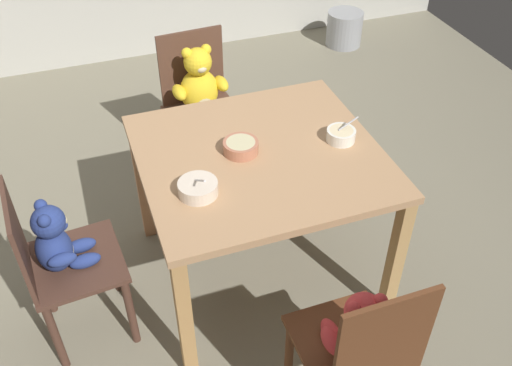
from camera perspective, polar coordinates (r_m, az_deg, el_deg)
ground_plane at (r=3.00m, az=0.32°, el=-8.72°), size 5.20×5.20×0.04m
dining_table at (r=2.54m, az=0.38°, el=1.26°), size 1.04×0.98×0.74m
teddy_chair_far_center at (r=3.27m, az=-5.57°, el=8.85°), size 0.43×0.42×0.87m
teddy_chair_near_left at (r=2.49m, az=-19.04°, el=-6.55°), size 0.41×0.42×0.83m
teddy_chair_near_front at (r=2.10m, az=10.11°, el=-15.36°), size 0.37×0.40×0.91m
porridge_bowl_terracotta_center at (r=2.47m, az=-1.53°, el=3.64°), size 0.15×0.15×0.05m
porridge_bowl_cream_near_left at (r=2.27m, az=-5.80°, el=-0.49°), size 0.16×0.17×0.13m
porridge_bowl_white_near_right at (r=2.57m, az=8.46°, el=4.76°), size 0.14×0.13×0.12m
metal_pail at (r=5.03m, az=8.79°, el=14.97°), size 0.30×0.30×0.28m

